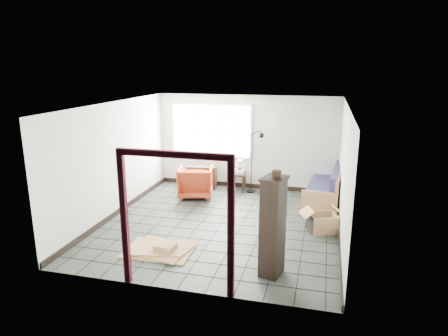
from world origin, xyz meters
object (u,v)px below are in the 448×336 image
(side_table, at_px, (237,176))
(armchair, at_px, (195,180))
(futon_sofa, at_px, (327,192))
(tall_shelf, at_px, (273,226))

(side_table, bearing_deg, armchair, -140.47)
(armchair, relative_size, side_table, 1.76)
(futon_sofa, xyz_separation_m, armchair, (-3.34, -0.22, 0.11))
(tall_shelf, bearing_deg, armchair, 139.60)
(futon_sofa, bearing_deg, tall_shelf, -97.67)
(futon_sofa, xyz_separation_m, side_table, (-2.39, 0.57, 0.08))
(armchair, bearing_deg, futon_sofa, 171.00)
(side_table, bearing_deg, tall_shelf, -70.37)
(futon_sofa, height_order, side_table, futon_sofa)
(tall_shelf, bearing_deg, side_table, 124.02)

